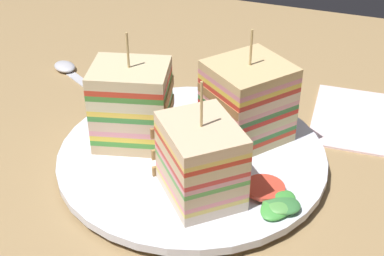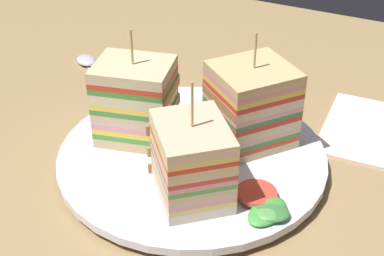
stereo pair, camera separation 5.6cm
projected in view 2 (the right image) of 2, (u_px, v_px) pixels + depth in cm
name	position (u px, v px, depth cm)	size (l,w,h in cm)	color
ground_plane	(192.00, 171.00, 59.19)	(126.47, 96.65, 1.80)	#A07F52
plate	(192.00, 157.00, 58.16)	(27.91, 27.91, 1.59)	white
sandwich_wedge_0	(192.00, 161.00, 50.25)	(9.76, 9.90, 11.94)	beige
sandwich_wedge_1	(251.00, 105.00, 57.51)	(10.53, 10.62, 12.31)	#D2BF82
sandwich_wedge_2	(137.00, 101.00, 58.08)	(9.06, 7.91, 12.41)	#D9B783
salad_garnish	(266.00, 207.00, 49.89)	(5.67, 6.25, 1.27)	#559F49
spoon	(93.00, 67.00, 76.48)	(14.63, 9.76, 1.00)	silver
napkin	(380.00, 131.00, 63.46)	(12.49, 13.86, 0.50)	silver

